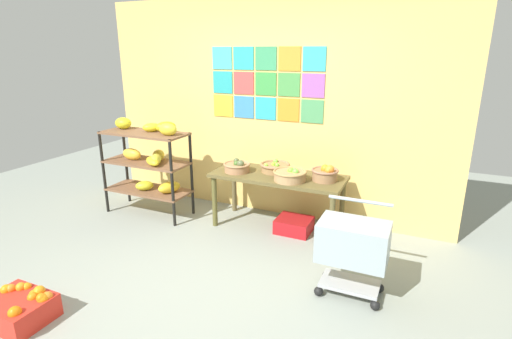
{
  "coord_description": "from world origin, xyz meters",
  "views": [
    {
      "loc": [
        1.83,
        -2.59,
        2.03
      ],
      "look_at": [
        0.23,
        0.96,
        0.84
      ],
      "focal_mm": 27.46,
      "sensor_mm": 36.0,
      "label": 1
    }
  ],
  "objects": [
    {
      "name": "display_table",
      "position": [
        0.31,
        1.4,
        0.58
      ],
      "size": [
        1.53,
        0.63,
        0.66
      ],
      "color": "brown",
      "rests_on": "ground"
    },
    {
      "name": "shopping_cart",
      "position": [
        1.36,
        0.42,
        0.47
      ],
      "size": [
        0.57,
        0.41,
        0.8
      ],
      "rotation": [
        0.0,
        0.0,
        0.01
      ],
      "color": "black",
      "rests_on": "ground"
    },
    {
      "name": "fruit_basket_back_left",
      "position": [
        0.85,
        1.41,
        0.74
      ],
      "size": [
        0.3,
        0.3,
        0.19
      ],
      "color": "#976E49",
      "rests_on": "display_table"
    },
    {
      "name": "fruit_basket_centre",
      "position": [
        0.23,
        1.5,
        0.72
      ],
      "size": [
        0.35,
        0.35,
        0.12
      ],
      "color": "#977146",
      "rests_on": "display_table"
    },
    {
      "name": "fruit_basket_right",
      "position": [
        -0.18,
        1.32,
        0.72
      ],
      "size": [
        0.32,
        0.32,
        0.15
      ],
      "color": "#A67650",
      "rests_on": "display_table"
    },
    {
      "name": "fruit_basket_left",
      "position": [
        0.5,
        1.26,
        0.73
      ],
      "size": [
        0.37,
        0.37,
        0.15
      ],
      "color": "#A98053",
      "rests_on": "display_table"
    },
    {
      "name": "banana_shelf_unit",
      "position": [
        -1.32,
        1.15,
        0.74
      ],
      "size": [
        1.09,
        0.5,
        1.21
      ],
      "color": "black",
      "rests_on": "ground"
    },
    {
      "name": "orange_crate_foreground",
      "position": [
        -0.91,
        -0.99,
        0.11
      ],
      "size": [
        0.5,
        0.39,
        0.25
      ],
      "color": "red",
      "rests_on": "ground"
    },
    {
      "name": "back_wall_with_art",
      "position": [
        -0.0,
        1.85,
        1.33
      ],
      "size": [
        4.51,
        0.07,
        2.65
      ],
      "color": "#EBBF65",
      "rests_on": "ground"
    },
    {
      "name": "ground",
      "position": [
        0.0,
        0.0,
        0.0
      ],
      "size": [
        9.64,
        9.64,
        0.0
      ],
      "primitive_type": "plane",
      "color": "gray"
    },
    {
      "name": "produce_crate_under_table",
      "position": [
        0.53,
        1.38,
        0.08
      ],
      "size": [
        0.4,
        0.34,
        0.16
      ],
      "primitive_type": "cube",
      "color": "#A8151A",
      "rests_on": "ground"
    }
  ]
}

